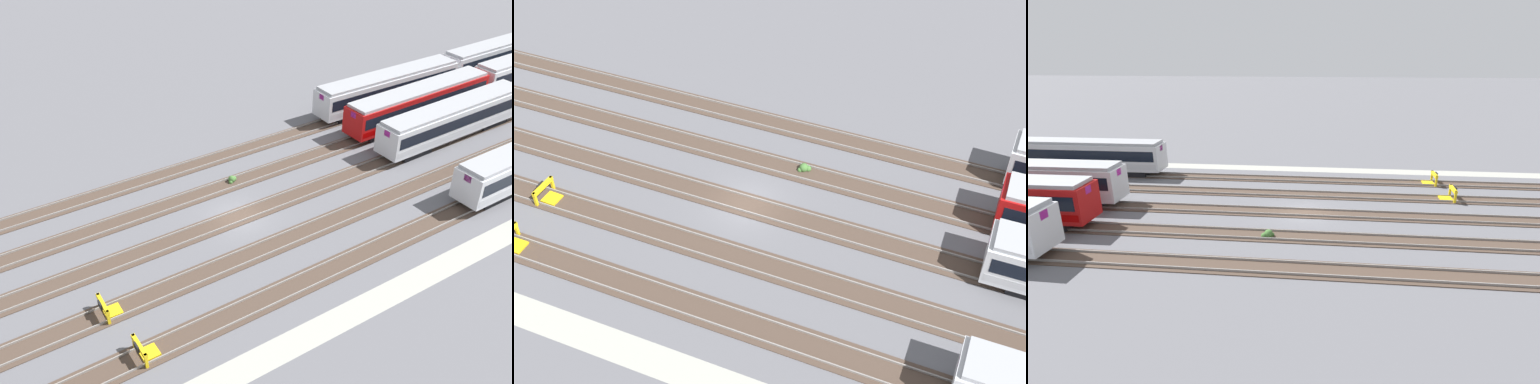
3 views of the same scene
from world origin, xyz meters
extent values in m
plane|color=#5B5B60|center=(0.00, 0.00, 0.00)|extent=(400.00, 400.00, 0.00)
cube|color=#9E9E93|center=(0.00, -13.16, 0.00)|extent=(54.00, 2.00, 0.01)
cube|color=#47382D|center=(0.00, -9.08, 0.03)|extent=(90.00, 2.23, 0.06)
cube|color=gray|center=(0.00, -8.36, 0.14)|extent=(90.00, 0.07, 0.15)
cube|color=gray|center=(0.00, -9.80, 0.14)|extent=(90.00, 0.07, 0.15)
cube|color=#47382D|center=(0.00, -4.54, 0.03)|extent=(90.00, 2.23, 0.06)
cube|color=gray|center=(0.00, -3.82, 0.14)|extent=(90.00, 0.07, 0.15)
cube|color=gray|center=(0.00, -5.26, 0.14)|extent=(90.00, 0.07, 0.15)
cube|color=#47382D|center=(0.00, 0.00, 0.03)|extent=(90.00, 2.24, 0.06)
cube|color=gray|center=(0.00, 0.72, 0.14)|extent=(90.00, 0.07, 0.15)
cube|color=gray|center=(0.00, -0.72, 0.14)|extent=(90.00, 0.07, 0.15)
cube|color=#47382D|center=(0.00, 4.54, 0.03)|extent=(90.00, 2.23, 0.06)
cube|color=gray|center=(0.00, 5.26, 0.14)|extent=(90.00, 0.07, 0.15)
cube|color=gray|center=(0.00, 3.82, 0.14)|extent=(90.00, 0.07, 0.15)
cube|color=#47382D|center=(0.00, 9.08, 0.03)|extent=(90.00, 2.23, 0.06)
cube|color=gray|center=(0.00, 9.80, 0.14)|extent=(90.00, 0.07, 0.15)
cube|color=gray|center=(0.00, 8.36, 0.14)|extent=(90.00, 0.07, 0.15)
cube|color=#B21E99|center=(15.64, 9.30, 3.05)|extent=(0.10, 0.70, 0.56)
cube|color=#B21E99|center=(15.64, 4.48, 3.05)|extent=(0.09, 0.70, 0.56)
cube|color=black|center=(19.02, 4.52, 0.35)|extent=(3.62, 2.28, 0.70)
cube|color=silver|center=(24.60, -9.05, 2.05)|extent=(18.02, 2.92, 2.70)
cube|color=black|center=(24.60, -9.05, 2.37)|extent=(17.30, 2.95, 1.08)
cube|color=#B2B5BA|center=(24.60, -9.05, 1.29)|extent=(17.66, 2.94, 0.54)
cube|color=#999BA0|center=(24.60, -9.05, 3.55)|extent=(17.48, 2.63, 0.30)
cube|color=#B21E99|center=(15.64, -9.11, 3.05)|extent=(0.08, 0.70, 0.56)
cube|color=black|center=(30.18, -9.02, 0.35)|extent=(3.61, 2.26, 0.70)
cube|color=black|center=(19.02, -9.09, 0.35)|extent=(3.61, 2.26, 0.70)
cube|color=#B21E99|center=(15.64, -0.07, 3.05)|extent=(0.09, 0.70, 0.56)
cube|color=black|center=(19.02, -0.03, 0.35)|extent=(3.63, 2.29, 0.70)
cube|color=gold|center=(-12.48, -8.18, 0.57)|extent=(0.18, 0.18, 1.15)
cube|color=gold|center=(-12.49, -9.98, 0.57)|extent=(0.18, 0.18, 1.15)
cube|color=gold|center=(-12.48, -9.08, 1.00)|extent=(0.25, 2.00, 0.30)
cube|color=gold|center=(-11.93, -9.08, 0.09)|extent=(1.11, 1.09, 0.18)
cube|color=black|center=(-12.66, -9.08, 1.00)|extent=(0.12, 0.60, 0.44)
cube|color=gold|center=(-12.96, -3.64, 0.57)|extent=(0.19, 0.19, 1.15)
cube|color=gold|center=(-13.03, -5.44, 0.57)|extent=(0.19, 0.19, 1.15)
cube|color=gold|center=(-13.00, -4.54, 1.00)|extent=(0.31, 2.01, 0.30)
cube|color=gold|center=(-12.45, -4.56, 0.09)|extent=(1.14, 1.12, 0.18)
cube|color=black|center=(-13.18, -4.53, 1.00)|extent=(0.14, 0.60, 0.44)
sphere|color=#427033|center=(2.30, 4.80, 0.28)|extent=(0.64, 0.64, 0.64)
sphere|color=#427033|center=(2.60, 4.92, 0.18)|extent=(0.44, 0.44, 0.44)
sphere|color=#427033|center=(2.08, 4.62, 0.14)|extent=(0.36, 0.36, 0.36)
camera|label=1|loc=(-20.11, -33.33, 27.97)|focal=42.00mm
camera|label=2|loc=(14.64, -31.41, 33.22)|focal=50.00mm
camera|label=3|loc=(-1.47, 30.39, 12.45)|focal=28.00mm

